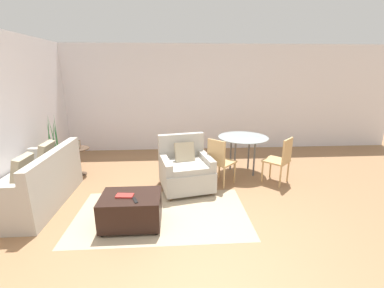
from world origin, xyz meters
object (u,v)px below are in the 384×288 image
at_px(book_stack, 125,196).
at_px(dining_chair_near_left, 219,159).
at_px(side_table, 79,156).
at_px(armchair, 186,169).
at_px(dining_table, 243,142).
at_px(dining_chair_near_right, 281,158).
at_px(potted_plant, 57,161).
at_px(couch, 35,186).
at_px(picture_frame, 77,144).
at_px(tv_remote_primary, 135,200).
at_px(ottoman, 132,209).

xyz_separation_m(book_stack, dining_chair_near_left, (1.50, 1.25, 0.05)).
height_order(book_stack, side_table, side_table).
relative_size(armchair, side_table, 1.79).
distance_m(side_table, dining_chair_near_left, 2.88).
xyz_separation_m(dining_table, dining_chair_near_right, (0.59, -0.59, -0.16)).
height_order(armchair, potted_plant, potted_plant).
bearing_deg(dining_table, couch, -162.90).
relative_size(couch, side_table, 3.08).
bearing_deg(dining_table, side_table, 178.52).
xyz_separation_m(couch, potted_plant, (-0.23, 1.30, -0.03)).
bearing_deg(book_stack, dining_chair_near_left, 39.83).
xyz_separation_m(potted_plant, dining_chair_near_right, (4.47, -0.77, 0.23)).
distance_m(book_stack, dining_table, 2.80).
relative_size(book_stack, picture_frame, 1.44).
bearing_deg(tv_remote_primary, couch, 153.74).
bearing_deg(armchair, book_stack, -126.68).
relative_size(ottoman, dining_table, 0.79).
distance_m(armchair, potted_plant, 2.80).
height_order(ottoman, tv_remote_primary, tv_remote_primary).
distance_m(side_table, dining_chair_near_right, 4.04).
bearing_deg(picture_frame, side_table, -90.00).
xyz_separation_m(tv_remote_primary, potted_plant, (-1.95, 2.15, -0.17)).
relative_size(dining_table, dining_chair_near_left, 1.14).
relative_size(ottoman, dining_chair_near_left, 0.90).
relative_size(tv_remote_primary, dining_chair_near_left, 0.18).
relative_size(armchair, picture_frame, 6.15).
height_order(tv_remote_primary, side_table, side_table).
height_order(side_table, dining_chair_near_left, dining_chair_near_left).
height_order(couch, side_table, couch).
bearing_deg(couch, armchair, 10.50).
bearing_deg(tv_remote_primary, ottoman, 120.91).
bearing_deg(side_table, dining_chair_near_left, -13.57).
height_order(side_table, picture_frame, picture_frame).
bearing_deg(tv_remote_primary, dining_chair_near_right, 28.72).
xyz_separation_m(couch, dining_chair_near_right, (4.24, 0.53, 0.20)).
bearing_deg(couch, book_stack, -24.78).
relative_size(tv_remote_primary, picture_frame, 0.97).
distance_m(potted_plant, side_table, 0.52).
relative_size(dining_chair_near_left, dining_chair_near_right, 1.00).
xyz_separation_m(book_stack, tv_remote_primary, (0.16, -0.13, -0.01)).
bearing_deg(armchair, dining_table, 28.85).
xyz_separation_m(armchair, dining_chair_near_right, (1.81, 0.08, 0.16)).
bearing_deg(tv_remote_primary, armchair, 61.22).
bearing_deg(book_stack, tv_remote_primary, -38.83).
height_order(tv_remote_primary, dining_chair_near_right, dining_chair_near_right).
distance_m(ottoman, dining_chair_near_left, 1.91).
distance_m(dining_chair_near_left, dining_chair_near_right, 1.18).
bearing_deg(tv_remote_primary, dining_chair_near_left, 45.77).
bearing_deg(potted_plant, couch, -79.90).
distance_m(potted_plant, dining_chair_near_right, 4.54).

